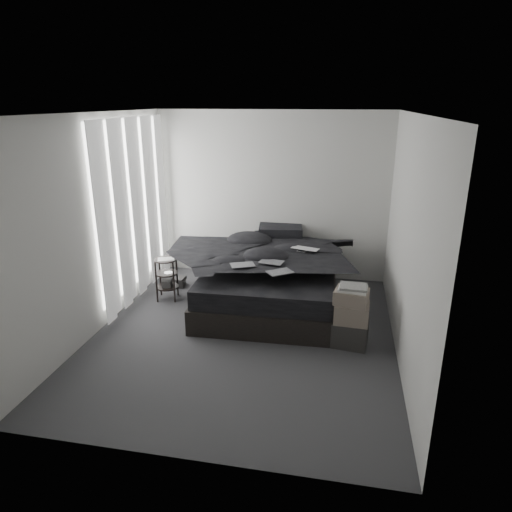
% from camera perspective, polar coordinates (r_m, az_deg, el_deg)
% --- Properties ---
extents(floor, '(3.60, 4.20, 0.01)m').
position_cam_1_polar(floor, '(5.69, -1.56, -9.76)').
color(floor, '#343437').
rests_on(floor, ground).
extents(ceiling, '(3.60, 4.20, 0.01)m').
position_cam_1_polar(ceiling, '(4.99, -1.84, 17.44)').
color(ceiling, white).
rests_on(ceiling, ground).
extents(wall_back, '(3.60, 0.01, 2.60)m').
position_cam_1_polar(wall_back, '(7.20, 1.99, 7.46)').
color(wall_back, beige).
rests_on(wall_back, ground).
extents(wall_front, '(3.60, 0.01, 2.60)m').
position_cam_1_polar(wall_front, '(3.30, -9.72, -6.99)').
color(wall_front, beige).
rests_on(wall_front, ground).
extents(wall_left, '(0.01, 4.20, 2.60)m').
position_cam_1_polar(wall_left, '(5.84, -19.22, 3.70)').
color(wall_left, beige).
rests_on(wall_left, ground).
extents(wall_right, '(0.01, 4.20, 2.60)m').
position_cam_1_polar(wall_right, '(5.12, 18.39, 1.73)').
color(wall_right, beige).
rests_on(wall_right, ground).
extents(window_left, '(0.02, 2.00, 2.30)m').
position_cam_1_polar(window_left, '(6.59, -15.29, 6.18)').
color(window_left, white).
rests_on(window_left, wall_left).
extents(curtain_left, '(0.06, 2.12, 2.48)m').
position_cam_1_polar(curtain_left, '(6.59, -14.84, 5.58)').
color(curtain_left, white).
rests_on(curtain_left, wall_left).
extents(bed, '(1.85, 2.41, 0.32)m').
position_cam_1_polar(bed, '(6.49, 1.90, -4.41)').
color(bed, black).
rests_on(bed, floor).
extents(mattress, '(1.78, 2.34, 0.25)m').
position_cam_1_polar(mattress, '(6.38, 1.93, -2.05)').
color(mattress, black).
rests_on(mattress, bed).
extents(duvet, '(1.79, 2.06, 0.27)m').
position_cam_1_polar(duvet, '(6.24, 1.89, 0.02)').
color(duvet, black).
rests_on(duvet, mattress).
extents(pillow_lower, '(0.72, 0.50, 0.16)m').
position_cam_1_polar(pillow_lower, '(7.18, 2.46, 2.09)').
color(pillow_lower, black).
rests_on(pillow_lower, mattress).
extents(pillow_upper, '(0.72, 0.54, 0.15)m').
position_cam_1_polar(pillow_upper, '(7.11, 3.09, 3.20)').
color(pillow_upper, black).
rests_on(pillow_upper, pillow_lower).
extents(laptop, '(0.43, 0.34, 0.03)m').
position_cam_1_polar(laptop, '(6.26, 5.99, 1.46)').
color(laptop, silver).
rests_on(laptop, duvet).
extents(comic_a, '(0.35, 0.30, 0.01)m').
position_cam_1_polar(comic_a, '(5.70, -1.71, -0.31)').
color(comic_a, black).
rests_on(comic_a, duvet).
extents(comic_b, '(0.33, 0.24, 0.01)m').
position_cam_1_polar(comic_b, '(5.81, 1.94, 0.12)').
color(comic_b, black).
rests_on(comic_b, duvet).
extents(comic_c, '(0.35, 0.33, 0.01)m').
position_cam_1_polar(comic_c, '(5.47, 3.01, -1.04)').
color(comic_c, black).
rests_on(comic_c, duvet).
extents(side_stand, '(0.38, 0.38, 0.60)m').
position_cam_1_polar(side_stand, '(6.65, -11.08, -2.86)').
color(side_stand, black).
rests_on(side_stand, floor).
extents(papers, '(0.28, 0.24, 0.01)m').
position_cam_1_polar(papers, '(6.54, -11.18, -0.40)').
color(papers, white).
rests_on(papers, side_stand).
extents(floor_books, '(0.15, 0.21, 0.15)m').
position_cam_1_polar(floor_books, '(7.15, -9.49, -3.17)').
color(floor_books, black).
rests_on(floor_books, floor).
extents(box_lower, '(0.45, 0.37, 0.30)m').
position_cam_1_polar(box_lower, '(5.51, 11.60, -9.40)').
color(box_lower, black).
rests_on(box_lower, floor).
extents(box_mid, '(0.40, 0.33, 0.23)m').
position_cam_1_polar(box_mid, '(5.38, 11.87, -6.94)').
color(box_mid, '#6D6156').
rests_on(box_mid, box_lower).
extents(box_upper, '(0.41, 0.36, 0.16)m').
position_cam_1_polar(box_upper, '(5.31, 11.83, -4.97)').
color(box_upper, '#6D6156').
rests_on(box_upper, box_mid).
extents(art_book_white, '(0.34, 0.29, 0.03)m').
position_cam_1_polar(art_book_white, '(5.27, 12.00, -4.03)').
color(art_book_white, silver).
rests_on(art_book_white, box_upper).
extents(art_book_snake, '(0.31, 0.25, 0.03)m').
position_cam_1_polar(art_book_snake, '(5.25, 12.10, -3.78)').
color(art_book_snake, silver).
rests_on(art_book_snake, art_book_white).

